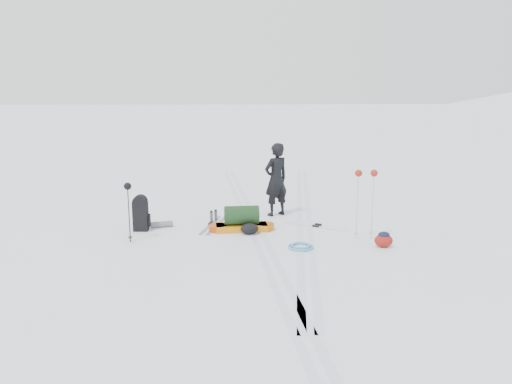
% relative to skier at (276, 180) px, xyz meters
% --- Properties ---
extents(ground, '(200.00, 200.00, 0.00)m').
position_rel_skier_xyz_m(ground, '(-0.60, -1.65, -0.95)').
color(ground, white).
rests_on(ground, ground).
extents(ski_tracks, '(3.38, 17.97, 0.01)m').
position_rel_skier_xyz_m(ski_tracks, '(0.01, -0.78, -0.95)').
color(ski_tracks, silver).
rests_on(ski_tracks, ground).
extents(skier, '(0.83, 0.75, 1.91)m').
position_rel_skier_xyz_m(skier, '(0.00, 0.00, 0.00)').
color(skier, black).
rests_on(skier, ground).
extents(pulk_sled, '(1.56, 0.56, 0.59)m').
position_rel_skier_xyz_m(pulk_sled, '(-0.94, -1.40, -0.73)').
color(pulk_sled, orange).
rests_on(pulk_sled, ground).
extents(expedition_rucksack, '(0.89, 0.52, 0.85)m').
position_rel_skier_xyz_m(expedition_rucksack, '(-3.24, -1.24, -0.56)').
color(expedition_rucksack, black).
rests_on(expedition_rucksack, ground).
extents(ski_poles_black, '(0.16, 0.19, 1.31)m').
position_rel_skier_xyz_m(ski_poles_black, '(-3.39, -2.13, 0.12)').
color(ski_poles_black, black).
rests_on(ski_poles_black, ground).
extents(ski_poles_silver, '(0.50, 0.17, 1.55)m').
position_rel_skier_xyz_m(ski_poles_silver, '(1.75, -2.20, 0.34)').
color(ski_poles_silver, silver).
rests_on(ski_poles_silver, ground).
extents(touring_skis_grey, '(0.67, 1.72, 0.06)m').
position_rel_skier_xyz_m(touring_skis_grey, '(-1.61, -0.90, -0.94)').
color(touring_skis_grey, gray).
rests_on(touring_skis_grey, ground).
extents(touring_skis_white, '(1.45, 1.09, 0.06)m').
position_rel_skier_xyz_m(touring_skis_white, '(0.88, -1.18, -0.94)').
color(touring_skis_white, silver).
rests_on(touring_skis_white, ground).
extents(rope_coil, '(0.69, 0.69, 0.07)m').
position_rel_skier_xyz_m(rope_coil, '(0.25, -2.79, -0.92)').
color(rope_coil, '#4F97C0').
rests_on(rope_coil, ground).
extents(small_daypack, '(0.48, 0.46, 0.33)m').
position_rel_skier_xyz_m(small_daypack, '(2.00, -2.83, -0.79)').
color(small_daypack, maroon).
rests_on(small_daypack, ground).
extents(thermos_pair, '(0.20, 0.31, 0.31)m').
position_rel_skier_xyz_m(thermos_pair, '(-1.62, -0.58, -0.81)').
color(thermos_pair, slate).
rests_on(thermos_pair, ground).
extents(stuff_sack, '(0.43, 0.34, 0.25)m').
position_rel_skier_xyz_m(stuff_sack, '(-0.77, -1.72, -0.83)').
color(stuff_sack, black).
rests_on(stuff_sack, ground).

